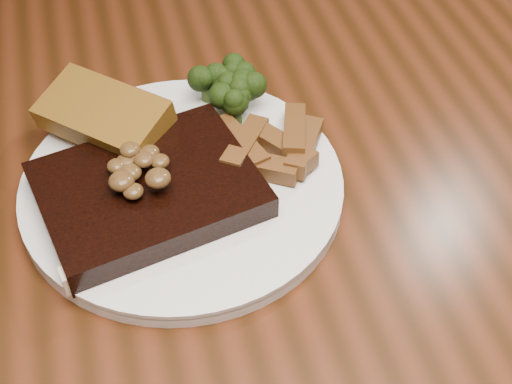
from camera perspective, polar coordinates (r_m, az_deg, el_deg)
dining_table at (r=0.72m, az=0.54°, el=-5.48°), size 1.60×0.90×0.75m
chair_far at (r=1.26m, az=-16.72°, el=7.96°), size 0.42×0.42×0.87m
plate at (r=0.66m, az=-5.89°, el=0.36°), size 0.31×0.31×0.01m
steak at (r=0.63m, az=-8.59°, el=0.07°), size 0.21×0.18×0.03m
steak_bone at (r=0.59m, az=-7.62°, el=-4.49°), size 0.16×0.05×0.02m
mushroom_pile at (r=0.62m, az=-9.32°, el=2.18°), size 0.06×0.06×0.03m
garlic_bread at (r=0.70m, az=-11.84°, el=4.79°), size 0.13×0.13×0.03m
potato_wedges at (r=0.66m, az=0.11°, el=3.10°), size 0.10×0.10×0.02m
broccoli_cluster at (r=0.71m, az=-2.10°, el=7.77°), size 0.07×0.07×0.04m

